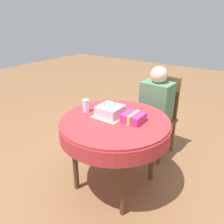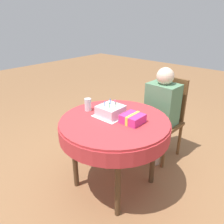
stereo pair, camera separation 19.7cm
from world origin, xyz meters
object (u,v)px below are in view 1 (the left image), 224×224
chair (158,114)px  gift_box (133,118)px  birthday_cake (110,111)px  person (155,104)px  drinking_glass (86,106)px

chair → gift_box: 0.82m
birthday_cake → chair: bearing=78.8°
chair → birthday_cake: (-0.15, -0.78, 0.28)m
chair → birthday_cake: 0.85m
person → gift_box: bearing=-79.6°
chair → drinking_glass: 0.98m
chair → person: (-0.00, -0.10, 0.15)m
birthday_cake → person: bearing=77.7°
chair → drinking_glass: bearing=-112.7°
drinking_glass → gift_box: bearing=8.8°
chair → birthday_cake: bearing=-98.4°
person → gift_box: person is taller
chair → person: bearing=-90.0°
drinking_glass → gift_box: 0.49m
chair → drinking_glass: (-0.40, -0.84, 0.29)m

